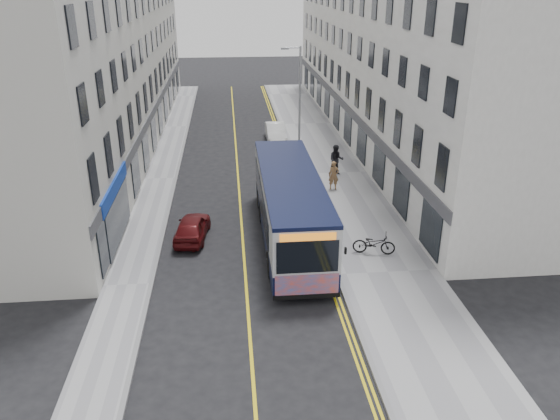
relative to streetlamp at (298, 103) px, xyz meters
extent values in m
plane|color=black|center=(-4.17, -14.00, -4.38)|extent=(140.00, 140.00, 0.00)
cube|color=gray|center=(2.08, -2.00, -4.32)|extent=(4.50, 64.00, 0.12)
cube|color=gray|center=(-9.17, -2.00, -4.32)|extent=(2.00, 64.00, 0.12)
cube|color=slate|center=(-0.17, -2.00, -4.32)|extent=(0.18, 64.00, 0.13)
cube|color=slate|center=(-8.17, -2.00, -4.32)|extent=(0.18, 64.00, 0.13)
cube|color=yellow|center=(-4.17, -2.00, -4.38)|extent=(0.12, 64.00, 0.01)
cube|color=yellow|center=(-0.62, -2.00, -4.38)|extent=(0.10, 64.00, 0.01)
cube|color=yellow|center=(-0.42, -2.00, -4.38)|extent=(0.10, 64.00, 0.01)
cube|color=white|center=(7.33, 7.00, 2.12)|extent=(6.00, 46.00, 13.00)
cube|color=beige|center=(-13.17, 7.00, 2.12)|extent=(6.00, 46.00, 13.00)
cylinder|color=#9D9FA5|center=(0.08, 0.00, -0.38)|extent=(0.14, 0.14, 8.00)
cylinder|color=#9D9FA5|center=(-0.42, 0.00, 3.52)|extent=(1.00, 0.08, 0.08)
cube|color=#9D9FA5|center=(-0.92, 0.00, 3.47)|extent=(0.50, 0.18, 0.12)
cube|color=black|center=(-1.84, -11.48, -3.53)|extent=(2.68, 11.77, 0.96)
cube|color=silver|center=(-1.84, -11.48, -2.08)|extent=(2.68, 11.77, 1.93)
cube|color=black|center=(-1.84, -11.48, -1.03)|extent=(2.70, 11.77, 0.17)
cube|color=black|center=(-3.20, -10.84, -2.30)|extent=(0.04, 9.20, 1.23)
cube|color=black|center=(-0.48, -10.84, -2.30)|extent=(0.04, 9.20, 1.23)
cube|color=black|center=(-1.84, -17.39, -2.19)|extent=(2.41, 0.04, 1.34)
cube|color=#FA4215|center=(-1.84, -17.39, -3.47)|extent=(2.52, 0.04, 1.02)
cube|color=orange|center=(-1.84, -17.40, -1.33)|extent=(2.14, 0.04, 0.30)
cylinder|color=black|center=(-3.05, -15.01, -3.85)|extent=(0.30, 1.07, 1.07)
cylinder|color=black|center=(-0.63, -15.01, -3.85)|extent=(0.30, 1.07, 1.07)
cylinder|color=black|center=(-3.05, -9.12, -3.85)|extent=(0.30, 1.07, 1.07)
cylinder|color=black|center=(-0.63, -9.12, -3.85)|extent=(0.30, 1.07, 1.07)
cylinder|color=black|center=(-3.05, -7.20, -3.85)|extent=(0.30, 1.07, 1.07)
cylinder|color=black|center=(-0.63, -7.20, -3.85)|extent=(0.30, 1.07, 1.07)
imported|color=black|center=(1.87, -13.47, -3.75)|extent=(2.07, 1.13, 1.03)
imported|color=olive|center=(1.56, -4.98, -3.39)|extent=(0.66, 0.45, 1.74)
imported|color=black|center=(2.22, -2.31, -3.28)|extent=(1.05, 0.87, 1.96)
imported|color=white|center=(-0.97, 6.35, -3.69)|extent=(1.47, 4.21, 1.38)
imported|color=#510D0F|center=(-6.65, -10.81, -3.76)|extent=(1.89, 3.78, 1.24)
camera|label=1|loc=(-4.64, -35.62, 7.67)|focal=35.00mm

